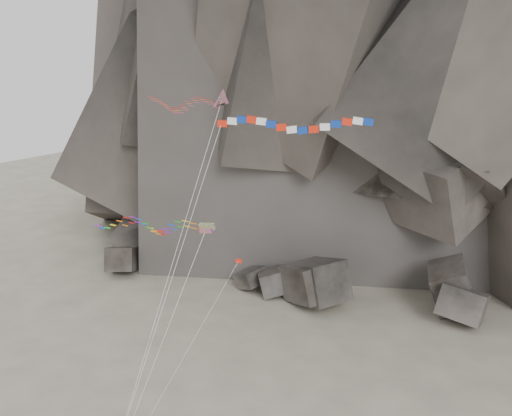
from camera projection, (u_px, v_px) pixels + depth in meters
The scene contains 5 objects.
boulder_field at pixel (299, 281), 84.92m from camera, with size 79.91×16.53×7.68m.
delta_kite at pixel (180, 103), 50.56m from camera, with size 8.94×14.22×27.85m.
banner_kite at pixel (292, 126), 46.75m from camera, with size 12.96×16.75×25.85m.
parafoil_kite at pixel (144, 225), 49.85m from camera, with size 12.70×10.21×18.44m.
pennant_kite at pixel (204, 320), 45.94m from camera, with size 5.55×10.14×15.80m.
Camera 1 is at (25.57, -38.13, 31.96)m, focal length 45.00 mm.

